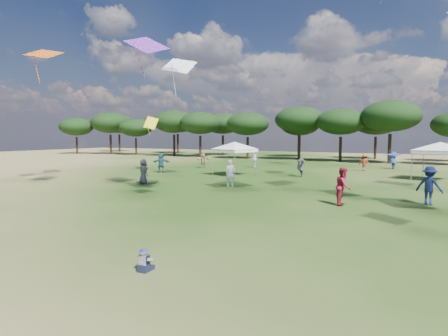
{
  "coord_description": "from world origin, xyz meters",
  "views": [
    {
      "loc": [
        6.58,
        -4.99,
        3.42
      ],
      "look_at": [
        0.8,
        6.0,
        2.33
      ],
      "focal_mm": 30.0,
      "sensor_mm": 36.0,
      "label": 1
    }
  ],
  "objects": [
    {
      "name": "ground",
      "position": [
        0.0,
        0.0,
        0.0
      ],
      "size": [
        140.0,
        140.0,
        0.0
      ],
      "primitive_type": "plane",
      "color": "#294715",
      "rests_on": "ground"
    },
    {
      "name": "festival_crowd",
      "position": [
        -1.53,
        25.16,
        0.89
      ],
      "size": [
        28.76,
        24.22,
        1.9
      ],
      "color": "#9E381A",
      "rests_on": "ground"
    },
    {
      "name": "tent_left",
      "position": [
        -7.29,
        23.29,
        2.73
      ],
      "size": [
        5.42,
        5.42,
        3.15
      ],
      "rotation": [
        0.0,
        0.0,
        -0.33
      ],
      "color": "gray",
      "rests_on": "ground"
    },
    {
      "name": "tent_right",
      "position": [
        7.89,
        27.39,
        2.78
      ],
      "size": [
        6.24,
        6.24,
        3.21
      ],
      "rotation": [
        0.0,
        0.0,
        -0.27
      ],
      "color": "gray",
      "rests_on": "ground"
    },
    {
      "name": "toddler",
      "position": [
        0.55,
        2.18,
        0.26
      ],
      "size": [
        0.4,
        0.44,
        0.59
      ],
      "rotation": [
        0.0,
        0.0,
        0.08
      ],
      "color": "black",
      "rests_on": "ground"
    },
    {
      "name": "tree_line",
      "position": [
        2.39,
        47.41,
        5.42
      ],
      "size": [
        108.78,
        17.63,
        7.77
      ],
      "color": "black",
      "rests_on": "ground"
    }
  ]
}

